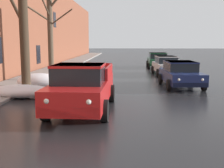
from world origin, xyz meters
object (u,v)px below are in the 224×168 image
at_px(bare_tree_second_along_sidewalk, 24,21).
at_px(bare_tree_mid_block, 51,35).
at_px(sedan_darkblue_parked_kerbside_close, 181,73).
at_px(sedan_white_parked_kerbside_mid, 166,65).
at_px(sedan_green_parked_far_down_block, 158,60).
at_px(pickup_truck_red_approaching_near_lane, 82,87).

bearing_deg(bare_tree_second_along_sidewalk, bare_tree_mid_block, 89.58).
distance_m(bare_tree_mid_block, sedan_darkblue_parked_kerbside_close, 8.16).
bearing_deg(sedan_darkblue_parked_kerbside_close, sedan_white_parked_kerbside_mid, 90.06).
distance_m(sedan_white_parked_kerbside_mid, sedan_green_parked_far_down_block, 6.02).
relative_size(bare_tree_mid_block, sedan_darkblue_parked_kerbside_close, 1.40).
distance_m(pickup_truck_red_approaching_near_lane, sedan_white_parked_kerbside_mid, 12.35).
distance_m(bare_tree_second_along_sidewalk, sedan_darkblue_parked_kerbside_close, 8.66).
xyz_separation_m(bare_tree_mid_block, pickup_truck_red_approaching_near_lane, (3.07, -7.48, -2.02)).
xyz_separation_m(bare_tree_second_along_sidewalk, sedan_green_parked_far_down_block, (7.74, 14.53, -2.69)).
bearing_deg(sedan_green_parked_far_down_block, sedan_darkblue_parked_kerbside_close, -90.10).
distance_m(bare_tree_mid_block, sedan_green_parked_far_down_block, 12.80).
height_order(sedan_darkblue_parked_kerbside_close, sedan_white_parked_kerbside_mid, same).
height_order(pickup_truck_red_approaching_near_lane, sedan_darkblue_parked_kerbside_close, pickup_truck_red_approaching_near_lane).
bearing_deg(sedan_green_parked_far_down_block, bare_tree_mid_block, -127.64).
xyz_separation_m(bare_tree_mid_block, sedan_green_parked_far_down_block, (7.71, 10.00, -2.14)).
distance_m(bare_tree_second_along_sidewalk, sedan_white_parked_kerbside_mid, 11.80).
bearing_deg(pickup_truck_red_approaching_near_lane, sedan_green_parked_far_down_block, 75.12).
relative_size(pickup_truck_red_approaching_near_lane, sedan_darkblue_parked_kerbside_close, 1.24).
bearing_deg(bare_tree_second_along_sidewalk, pickup_truck_red_approaching_near_lane, -43.50).
bearing_deg(sedan_white_parked_kerbside_mid, bare_tree_second_along_sidewalk, -132.20).
height_order(bare_tree_mid_block, pickup_truck_red_approaching_near_lane, bare_tree_mid_block).
bearing_deg(sedan_white_parked_kerbside_mid, pickup_truck_red_approaching_near_lane, -111.95).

